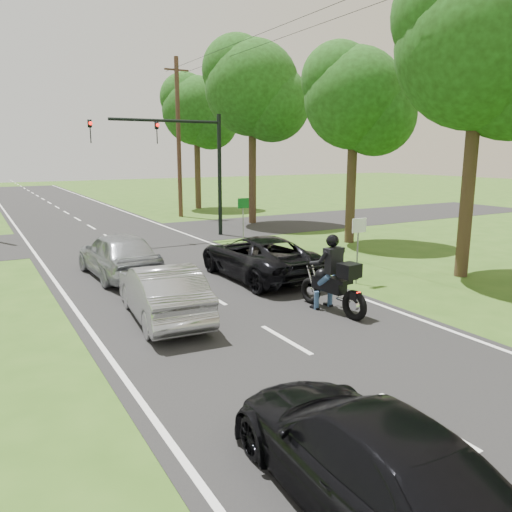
% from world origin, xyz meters
% --- Properties ---
extents(ground, '(140.00, 140.00, 0.00)m').
position_xyz_m(ground, '(0.00, 0.00, 0.00)').
color(ground, '#2E5116').
rests_on(ground, ground).
extents(road, '(8.00, 100.00, 0.01)m').
position_xyz_m(road, '(0.00, 10.00, 0.01)').
color(road, black).
rests_on(road, ground).
extents(cross_road, '(60.00, 7.00, 0.01)m').
position_xyz_m(cross_road, '(0.00, 16.00, 0.01)').
color(cross_road, black).
rests_on(cross_road, ground).
extents(motorcycle_rider, '(0.71, 2.45, 2.11)m').
position_xyz_m(motorcycle_rider, '(2.22, 1.07, 0.83)').
color(motorcycle_rider, black).
rests_on(motorcycle_rider, ground).
extents(dark_suv, '(2.38, 5.13, 1.42)m').
position_xyz_m(dark_suv, '(2.35, 5.27, 0.72)').
color(dark_suv, black).
rests_on(dark_suv, road).
extents(silver_sedan, '(1.89, 4.40, 1.41)m').
position_xyz_m(silver_sedan, '(-1.89, 2.78, 0.72)').
color(silver_sedan, '#9FA0A3').
rests_on(silver_sedan, road).
extents(silver_suv, '(2.04, 4.66, 1.56)m').
position_xyz_m(silver_suv, '(-1.69, 7.71, 0.79)').
color(silver_suv, '#A2A6AA').
rests_on(silver_suv, road).
extents(dark_car_behind, '(2.05, 4.52, 1.28)m').
position_xyz_m(dark_car_behind, '(-2.15, -4.93, 0.65)').
color(dark_car_behind, black).
rests_on(dark_car_behind, road).
extents(traffic_signal, '(6.38, 0.44, 6.00)m').
position_xyz_m(traffic_signal, '(3.34, 14.00, 4.14)').
color(traffic_signal, black).
rests_on(traffic_signal, ground).
extents(utility_pole_far, '(1.60, 0.28, 10.00)m').
position_xyz_m(utility_pole_far, '(6.20, 22.00, 5.08)').
color(utility_pole_far, '#4C3022').
rests_on(utility_pole_far, ground).
extents(sign_white, '(0.55, 0.07, 2.12)m').
position_xyz_m(sign_white, '(4.70, 2.98, 1.60)').
color(sign_white, slate).
rests_on(sign_white, ground).
extents(sign_green, '(0.55, 0.07, 2.12)m').
position_xyz_m(sign_green, '(4.90, 10.98, 1.60)').
color(sign_green, slate).
rests_on(sign_green, ground).
extents(tree_row_b, '(5.60, 5.43, 10.06)m').
position_xyz_m(tree_row_b, '(8.79, 1.76, 7.13)').
color(tree_row_b, '#332316').
rests_on(tree_row_b, ground).
extents(tree_row_c, '(4.80, 4.65, 8.76)m').
position_xyz_m(tree_row_c, '(9.75, 8.80, 6.23)').
color(tree_row_c, '#332316').
rests_on(tree_row_c, ground).
extents(tree_row_d, '(5.76, 5.58, 10.45)m').
position_xyz_m(tree_row_d, '(9.10, 16.76, 7.43)').
color(tree_row_d, '#332316').
rests_on(tree_row_d, ground).
extents(tree_row_e, '(5.28, 5.12, 9.61)m').
position_xyz_m(tree_row_e, '(9.48, 25.78, 6.83)').
color(tree_row_e, '#332316').
rests_on(tree_row_e, ground).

